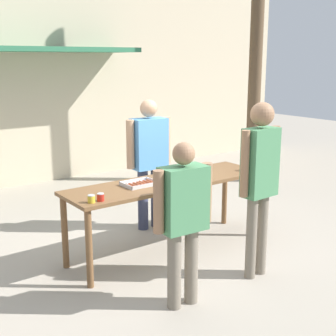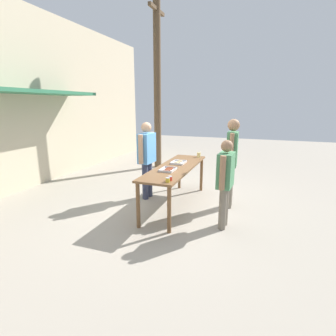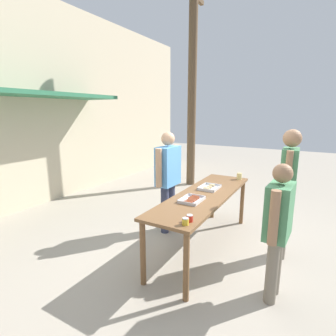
% 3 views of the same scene
% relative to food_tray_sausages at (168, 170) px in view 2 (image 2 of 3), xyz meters
% --- Properties ---
extents(ground_plane, '(24.00, 24.00, 0.00)m').
position_rel_food_tray_sausages_xyz_m(ground_plane, '(0.38, -0.03, -0.88)').
color(ground_plane, '#A39989').
extents(building_facade_back, '(12.00, 1.11, 4.50)m').
position_rel_food_tray_sausages_xyz_m(building_facade_back, '(0.38, 3.95, 1.37)').
color(building_facade_back, beige).
rests_on(building_facade_back, ground).
extents(serving_table, '(2.51, 0.70, 0.87)m').
position_rel_food_tray_sausages_xyz_m(serving_table, '(0.38, -0.03, -0.12)').
color(serving_table, brown).
rests_on(serving_table, ground).
extents(food_tray_sausages, '(0.37, 0.27, 0.04)m').
position_rel_food_tray_sausages_xyz_m(food_tray_sausages, '(0.00, 0.00, 0.00)').
color(food_tray_sausages, silver).
rests_on(food_tray_sausages, serving_table).
extents(food_tray_buns, '(0.37, 0.28, 0.06)m').
position_rel_food_tray_sausages_xyz_m(food_tray_buns, '(0.66, 0.00, 0.00)').
color(food_tray_buns, silver).
rests_on(food_tray_buns, serving_table).
extents(condiment_jar_mustard, '(0.07, 0.07, 0.08)m').
position_rel_food_tray_sausages_xyz_m(condiment_jar_mustard, '(-0.74, -0.26, 0.03)').
color(condiment_jar_mustard, gold).
rests_on(condiment_jar_mustard, serving_table).
extents(condiment_jar_ketchup, '(0.07, 0.07, 0.08)m').
position_rel_food_tray_sausages_xyz_m(condiment_jar_ketchup, '(-0.64, -0.27, 0.03)').
color(condiment_jar_ketchup, '#B22319').
rests_on(condiment_jar_ketchup, serving_table).
extents(beer_cup, '(0.09, 0.09, 0.12)m').
position_rel_food_tray_sausages_xyz_m(beer_cup, '(1.49, -0.26, 0.04)').
color(beer_cup, '#DBC67A').
rests_on(beer_cup, serving_table).
extents(person_server_behind_table, '(0.67, 0.27, 1.74)m').
position_rel_food_tray_sausages_xyz_m(person_server_behind_table, '(0.64, 0.74, 0.15)').
color(person_server_behind_table, '#333851').
rests_on(person_server_behind_table, ground).
extents(person_customer_holding_hotdog, '(0.62, 0.26, 1.55)m').
position_rel_food_tray_sausages_xyz_m(person_customer_holding_hotdog, '(-0.28, -1.14, 0.03)').
color(person_customer_holding_hotdog, '#756B5B').
rests_on(person_customer_holding_hotdog, ground).
extents(person_customer_with_cup, '(0.54, 0.24, 1.84)m').
position_rel_food_tray_sausages_xyz_m(person_customer_with_cup, '(0.73, -1.12, 0.24)').
color(person_customer_with_cup, '#756B5B').
rests_on(person_customer_with_cup, ground).
extents(utility_pole, '(1.10, 0.23, 5.59)m').
position_rel_food_tray_sausages_xyz_m(utility_pole, '(3.60, 1.68, 1.99)').
color(utility_pole, brown).
rests_on(utility_pole, ground).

